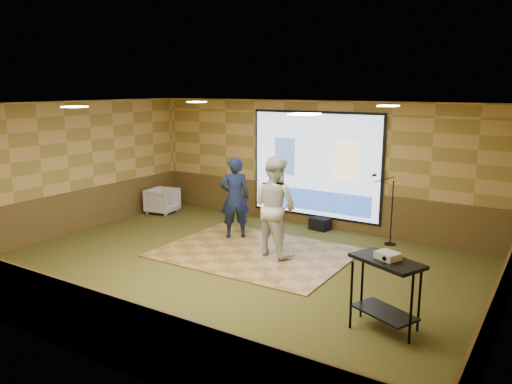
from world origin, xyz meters
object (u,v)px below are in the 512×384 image
Objects in this scene: projector at (388,256)px; mic_stand at (389,222)px; duffel_bag at (320,224)px; dance_floor at (255,252)px; projector_screen at (315,166)px; player_left at (235,198)px; player_right at (275,206)px; av_table at (386,280)px; banquet_chair at (162,201)px.

projector is 4.01m from mic_stand.
duffel_bag is at bearing 148.99° from projector.
mic_stand reaches higher than dance_floor.
projector_screen is 2.85m from dance_floor.
projector_screen is 11.33× the size of projector.
projector_screen is at bearing 150.02° from projector.
player_left is 2.22m from duffel_bag.
dance_floor is at bearing 23.69° from player_right.
player_left reaches higher than duffel_bag.
player_left is 6.10× the size of projector.
mic_stand is at bearing -118.45° from player_right.
player_left is 1.74× the size of av_table.
projector reaches higher than dance_floor.
mic_stand is at bearing -93.70° from banquet_chair.
duffel_bag is at bearing 125.52° from av_table.
banquet_chair is at bearing 159.36° from dance_floor.
projector_screen is 2.23m from mic_stand.
av_table is (3.26, -1.78, 0.72)m from dance_floor.
projector is 0.19× the size of mic_stand.
projector_screen is at bearing -70.85° from player_right.
player_left reaches higher than projector.
player_right is at bearing 117.64° from player_left.
player_right is at bearing -83.17° from projector_screen.
dance_floor is (-0.13, -2.44, -1.46)m from projector_screen.
player_right is (0.41, 0.08, 1.00)m from dance_floor.
player_left reaches higher than mic_stand.
duffel_bag is at bearing -36.80° from projector_screen.
player_right reaches higher than banquet_chair.
av_table is at bearing -123.73° from banquet_chair.
av_table is 0.68× the size of mic_stand.
player_right is 2.67× the size of banquet_chair.
banquet_chair is 4.30m from duffel_bag.
banquet_chair reaches higher than dance_floor.
av_table is 2.27× the size of duffel_bag.
player_left reaches higher than dance_floor.
mic_stand is 5.96m from banquet_chair.
player_right is 4.37× the size of duffel_bag.
player_left is 4.85m from av_table.
dance_floor is at bearing 174.90° from projector.
projector is at bearing -75.94° from mic_stand.
player_right is at bearing 11.38° from dance_floor.
banquet_chair is at bearing -55.08° from player_left.
dance_floor is at bearing -119.91° from banquet_chair.
projector is 0.65× the size of duffel_bag.
dance_floor is 2.29m from duffel_bag.
projector_screen is 4.25m from banquet_chair.
player_right is 3.40m from projector.
player_left is (-1.06, -1.80, -0.55)m from projector_screen.
av_table reaches higher than dance_floor.
projector_screen reaches higher than dance_floor.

